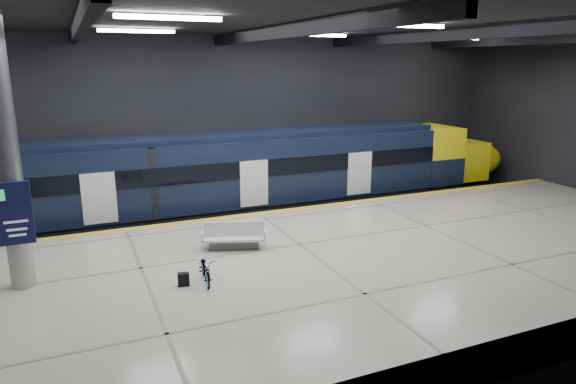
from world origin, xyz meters
TOP-DOWN VIEW (x-y plane):
  - ground at (0.00, 0.00)m, footprint 30.00×30.00m
  - room_shell at (-0.00, 0.00)m, footprint 30.10×16.10m
  - platform at (0.00, -2.50)m, footprint 30.00×11.00m
  - safety_strip at (0.00, 2.75)m, footprint 30.00×0.40m
  - rails at (0.00, 5.50)m, footprint 30.00×1.52m
  - train at (-0.94, 5.50)m, footprint 29.40×2.84m
  - bench at (-2.05, -0.50)m, footprint 2.14×1.44m
  - bicycle at (-3.53, -2.67)m, footprint 0.63×1.43m
  - pannier_bag at (-4.13, -2.67)m, footprint 0.33×0.23m
  - info_column at (-8.00, -1.03)m, footprint 0.90×0.78m

SIDE VIEW (x-z plane):
  - ground at x=0.00m, z-range 0.00..0.00m
  - rails at x=0.00m, z-range 0.00..0.16m
  - platform at x=0.00m, z-range 0.00..1.10m
  - safety_strip at x=0.00m, z-range 1.10..1.11m
  - pannier_bag at x=-4.13m, z-range 1.10..1.45m
  - bench at x=-2.05m, z-range 0.97..1.85m
  - bicycle at x=-3.53m, z-range 1.10..1.83m
  - train at x=-0.94m, z-range 0.16..3.95m
  - info_column at x=-8.00m, z-range 1.01..7.91m
  - room_shell at x=0.00m, z-range 1.69..9.74m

